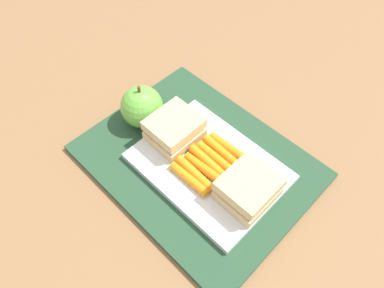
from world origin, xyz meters
TOP-DOWN VIEW (x-y plane):
  - ground_plane at (0.00, 0.00)m, footprint 2.40×2.40m
  - lunchbag_mat at (0.00, 0.00)m, footprint 0.36×0.28m
  - food_tray at (-0.03, 0.00)m, footprint 0.23×0.17m
  - sandwich_half_left at (-0.10, 0.00)m, footprint 0.07×0.08m
  - sandwich_half_right at (0.05, 0.00)m, footprint 0.07×0.08m
  - carrot_sticks_bundle at (-0.03, -0.00)m, footprint 0.08×0.10m
  - apple at (0.13, 0.01)m, footprint 0.07×0.07m

SIDE VIEW (x-z plane):
  - ground_plane at x=0.00m, z-range 0.00..0.00m
  - lunchbag_mat at x=0.00m, z-range 0.00..0.01m
  - food_tray at x=-0.03m, z-range 0.01..0.02m
  - carrot_sticks_bundle at x=-0.03m, z-range 0.02..0.04m
  - sandwich_half_left at x=-0.10m, z-range 0.02..0.07m
  - sandwich_half_right at x=0.05m, z-range 0.02..0.07m
  - apple at x=0.13m, z-range 0.00..0.09m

